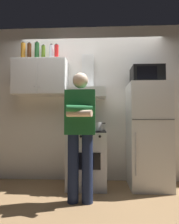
# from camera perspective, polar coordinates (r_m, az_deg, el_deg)

# --- Properties ---
(ground_plane) EXTENTS (7.00, 7.00, 0.00)m
(ground_plane) POSITION_cam_1_polar(r_m,az_deg,el_deg) (2.94, 0.00, -22.99)
(ground_plane) COLOR olive
(back_wall_tiled) EXTENTS (4.80, 0.10, 2.70)m
(back_wall_tiled) POSITION_cam_1_polar(r_m,az_deg,el_deg) (3.37, 0.50, 2.92)
(back_wall_tiled) COLOR silver
(back_wall_tiled) RESTS_ON ground_plane
(upper_cabinet) EXTENTS (0.90, 0.37, 0.60)m
(upper_cabinet) POSITION_cam_1_polar(r_m,az_deg,el_deg) (3.36, -14.53, 9.94)
(upper_cabinet) COLOR silver
(stove_oven) EXTENTS (0.60, 0.62, 0.87)m
(stove_oven) POSITION_cam_1_polar(r_m,az_deg,el_deg) (3.07, -0.72, -13.74)
(stove_oven) COLOR silver
(stove_oven) RESTS_ON ground_plane
(range_hood) EXTENTS (0.60, 0.44, 0.75)m
(range_hood) POSITION_cam_1_polar(r_m,az_deg,el_deg) (3.19, -0.57, 7.74)
(range_hood) COLOR white
(refrigerator) EXTENTS (0.60, 0.62, 1.60)m
(refrigerator) POSITION_cam_1_polar(r_m,az_deg,el_deg) (3.11, 17.17, -6.64)
(refrigerator) COLOR silver
(refrigerator) RESTS_ON ground_plane
(microwave) EXTENTS (0.48, 0.37, 0.28)m
(microwave) POSITION_cam_1_polar(r_m,az_deg,el_deg) (3.20, 16.84, 10.43)
(microwave) COLOR black
(microwave) RESTS_ON refrigerator
(person_standing) EXTENTS (0.38, 0.33, 1.64)m
(person_standing) POSITION_cam_1_polar(r_m,az_deg,el_deg) (2.41, -2.80, -5.54)
(person_standing) COLOR #192342
(person_standing) RESTS_ON ground_plane
(cooking_pot) EXTENTS (0.31, 0.21, 0.13)m
(cooking_pot) POSITION_cam_1_polar(r_m,az_deg,el_deg) (2.89, 1.72, -4.31)
(cooking_pot) COLOR #B7BABF
(cooking_pot) RESTS_ON stove_oven
(bottle_olive_oil) EXTENTS (0.07, 0.07, 0.28)m
(bottle_olive_oil) POSITION_cam_1_polar(r_m,az_deg,el_deg) (3.49, -13.74, 16.84)
(bottle_olive_oil) COLOR #4C6B19
(bottle_olive_oil) RESTS_ON upper_cabinet
(bottle_soda_red) EXTENTS (0.07, 0.07, 0.27)m
(bottle_soda_red) POSITION_cam_1_polar(r_m,az_deg,el_deg) (3.40, -9.92, 17.29)
(bottle_soda_red) COLOR red
(bottle_soda_red) RESTS_ON upper_cabinet
(bottle_liquor_amber) EXTENTS (0.08, 0.08, 0.33)m
(bottle_liquor_amber) POSITION_cam_1_polar(r_m,az_deg,el_deg) (3.61, -19.38, 16.68)
(bottle_liquor_amber) COLOR #B7721E
(bottle_liquor_amber) RESTS_ON upper_cabinet
(bottle_wine_green) EXTENTS (0.08, 0.08, 0.32)m
(bottle_wine_green) POSITION_cam_1_polar(r_m,az_deg,el_deg) (3.51, -15.56, 17.15)
(bottle_wine_green) COLOR #19471E
(bottle_wine_green) RESTS_ON upper_cabinet
(bottle_vodka_clear) EXTENTS (0.07, 0.07, 0.28)m
(bottle_vodka_clear) POSITION_cam_1_polar(r_m,az_deg,el_deg) (3.44, -11.40, 17.11)
(bottle_vodka_clear) COLOR silver
(bottle_vodka_clear) RESTS_ON upper_cabinet
(bottle_rum_dark) EXTENTS (0.07, 0.07, 0.32)m
(bottle_rum_dark) POSITION_cam_1_polar(r_m,az_deg,el_deg) (3.56, -17.69, 16.81)
(bottle_rum_dark) COLOR #47230F
(bottle_rum_dark) RESTS_ON upper_cabinet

